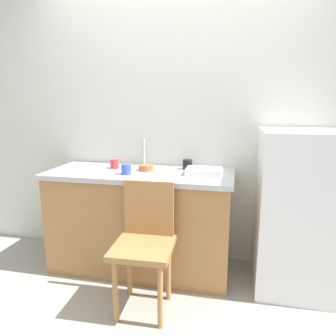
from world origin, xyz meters
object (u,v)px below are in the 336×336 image
at_px(refrigerator, 296,211).
at_px(dish_tray, 204,171).
at_px(terracotta_bowl, 146,168).
at_px(cup_black, 187,164).
at_px(cup_red, 114,164).
at_px(cup_blue, 126,169).
at_px(chair, 145,240).

bearing_deg(refrigerator, dish_tray, 179.13).
height_order(terracotta_bowl, cup_black, cup_black).
relative_size(dish_tray, terracotta_bowl, 2.26).
height_order(terracotta_bowl, cup_red, cup_red).
distance_m(cup_blue, cup_red, 0.26).
relative_size(refrigerator, dish_tray, 4.41).
relative_size(dish_tray, cup_black, 3.35).
bearing_deg(terracotta_bowl, cup_blue, -123.44).
relative_size(refrigerator, cup_black, 14.77).
bearing_deg(terracotta_bowl, cup_red, 175.91).
xyz_separation_m(chair, dish_tray, (0.34, 0.51, 0.39)).
xyz_separation_m(refrigerator, cup_red, (-1.50, 0.07, 0.29)).
relative_size(cup_black, cup_blue, 1.00).
bearing_deg(refrigerator, cup_black, 168.30).
distance_m(dish_tray, cup_red, 0.79).
relative_size(dish_tray, cup_blue, 3.36).
bearing_deg(terracotta_bowl, refrigerator, -2.50).
xyz_separation_m(cup_black, cup_blue, (-0.45, -0.30, -0.00)).
bearing_deg(cup_blue, cup_red, 132.82).
height_order(cup_blue, cup_red, cup_blue).
height_order(chair, cup_blue, cup_blue).
bearing_deg(cup_blue, cup_black, 33.77).
xyz_separation_m(chair, cup_red, (-0.44, 0.57, 0.41)).
relative_size(dish_tray, cup_red, 3.57).
bearing_deg(chair, cup_black, 72.43).
height_order(refrigerator, cup_black, refrigerator).
bearing_deg(cup_red, refrigerator, -2.82).
bearing_deg(terracotta_bowl, dish_tray, -4.86).
distance_m(dish_tray, cup_blue, 0.62).
distance_m(refrigerator, cup_black, 0.94).
xyz_separation_m(terracotta_bowl, cup_red, (-0.29, 0.02, 0.02)).
relative_size(chair, cup_blue, 10.68).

